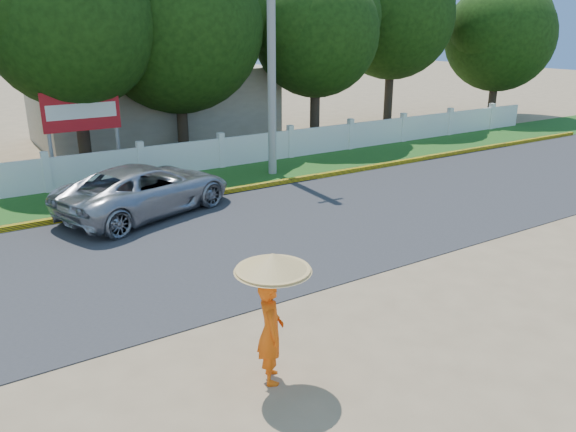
% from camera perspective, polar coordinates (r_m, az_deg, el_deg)
% --- Properties ---
extents(ground, '(120.00, 120.00, 0.00)m').
position_cam_1_polar(ground, '(10.40, 6.05, -9.81)').
color(ground, '#9E8460').
rests_on(ground, ground).
extents(road, '(60.00, 7.00, 0.02)m').
position_cam_1_polar(road, '(13.85, -5.59, -2.26)').
color(road, '#38383A').
rests_on(road, ground).
extents(grass_verge, '(60.00, 3.50, 0.03)m').
position_cam_1_polar(grass_verge, '(18.46, -13.11, 2.73)').
color(grass_verge, '#2D601E').
rests_on(grass_verge, ground).
extents(curb, '(40.00, 0.18, 0.16)m').
position_cam_1_polar(curb, '(16.91, -11.14, 1.63)').
color(curb, yellow).
rests_on(curb, ground).
extents(fence, '(40.00, 0.10, 1.10)m').
position_cam_1_polar(fence, '(19.66, -14.69, 5.19)').
color(fence, silver).
rests_on(fence, ground).
extents(building_near, '(10.00, 6.00, 3.20)m').
position_cam_1_polar(building_near, '(26.78, -13.44, 11.05)').
color(building_near, '#B7AD99').
rests_on(building_near, ground).
extents(utility_pole, '(0.28, 0.28, 8.76)m').
position_cam_1_polar(utility_pole, '(19.23, -1.70, 17.03)').
color(utility_pole, gray).
rests_on(utility_pole, ground).
extents(vehicle, '(5.48, 3.86, 1.39)m').
position_cam_1_polar(vehicle, '(15.94, -14.20, 2.66)').
color(vehicle, '#A1A3A9').
rests_on(vehicle, ground).
extents(monk_with_parasol, '(1.10, 1.10, 2.00)m').
position_cam_1_polar(monk_with_parasol, '(7.99, -1.68, -8.47)').
color(monk_with_parasol, '#F3580C').
rests_on(monk_with_parasol, ground).
extents(billboard, '(2.50, 0.13, 2.95)m').
position_cam_1_polar(billboard, '(20.03, -20.21, 9.54)').
color(billboard, gray).
rests_on(billboard, ground).
extents(tree_row, '(39.90, 7.80, 8.99)m').
position_cam_1_polar(tree_row, '(23.36, -9.63, 18.52)').
color(tree_row, '#473828').
rests_on(tree_row, ground).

